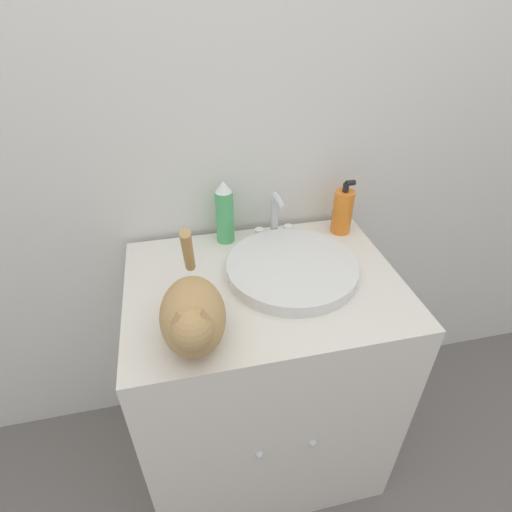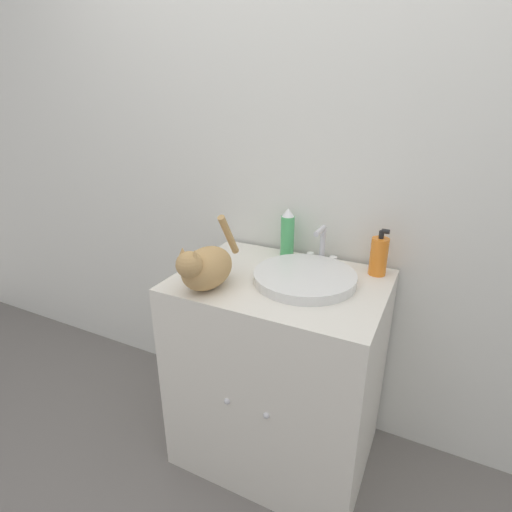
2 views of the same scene
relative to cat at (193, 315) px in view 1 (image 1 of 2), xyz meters
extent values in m
cube|color=silver|center=(0.22, 0.53, 0.30)|extent=(6.00, 0.05, 2.50)
cube|color=silver|center=(0.22, 0.19, -0.52)|extent=(0.80, 0.59, 0.87)
sphere|color=silver|center=(0.14, -0.11, -0.48)|extent=(0.02, 0.02, 0.02)
sphere|color=silver|center=(0.30, -0.11, -0.48)|extent=(0.02, 0.02, 0.02)
cylinder|color=silver|center=(0.31, 0.21, -0.07)|extent=(0.39, 0.39, 0.04)
cylinder|color=silver|center=(0.31, 0.42, -0.01)|extent=(0.02, 0.02, 0.16)
cylinder|color=silver|center=(0.31, 0.37, 0.07)|extent=(0.02, 0.10, 0.02)
cylinder|color=white|center=(0.26, 0.42, -0.07)|extent=(0.03, 0.03, 0.03)
cylinder|color=white|center=(0.36, 0.42, -0.07)|extent=(0.03, 0.03, 0.03)
ellipsoid|color=tan|center=(0.00, 0.01, -0.01)|extent=(0.17, 0.24, 0.15)
sphere|color=tan|center=(-0.01, -0.09, 0.04)|extent=(0.10, 0.10, 0.09)
cone|color=tan|center=(-0.03, -0.09, 0.08)|extent=(0.04, 0.04, 0.04)
cone|color=tan|center=(0.02, -0.09, 0.08)|extent=(0.04, 0.04, 0.04)
cylinder|color=tan|center=(0.01, 0.16, 0.07)|extent=(0.03, 0.12, 0.18)
cylinder|color=orange|center=(0.54, 0.41, -0.01)|extent=(0.07, 0.07, 0.15)
cylinder|color=black|center=(0.54, 0.41, 0.08)|extent=(0.02, 0.02, 0.03)
cylinder|color=black|center=(0.56, 0.41, 0.09)|extent=(0.03, 0.02, 0.02)
cylinder|color=#4CB266|center=(0.14, 0.43, 0.00)|extent=(0.06, 0.06, 0.18)
cone|color=white|center=(0.14, 0.43, 0.11)|extent=(0.05, 0.05, 0.04)
camera|label=1|loc=(0.00, -0.69, 0.65)|focal=28.00mm
camera|label=2|loc=(0.75, -1.10, 0.58)|focal=28.00mm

